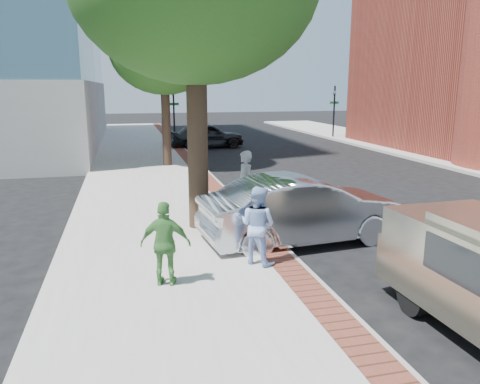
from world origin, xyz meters
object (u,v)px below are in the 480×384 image
object	(u,v)px
parking_meter	(268,200)
person_gray	(245,184)
person_officer	(258,225)
bg_car	(206,135)
person_green	(166,244)
sedan_silver	(304,210)

from	to	relation	value
parking_meter	person_gray	bearing A→B (deg)	88.17
parking_meter	person_officer	xyz separation A→B (m)	(-0.54, -1.02, -0.25)
bg_car	person_green	bearing A→B (deg)	162.18
person_gray	person_green	xyz separation A→B (m)	(-2.55, -4.11, -0.15)
person_officer	person_green	size ratio (longest dim) A/B	1.03
person_gray	person_officer	distance (m)	3.52
parking_meter	person_gray	size ratio (longest dim) A/B	0.79
person_gray	person_green	bearing A→B (deg)	-39.42
parking_meter	person_officer	distance (m)	1.18
parking_meter	person_gray	xyz separation A→B (m)	(0.08, 2.44, -0.12)
person_gray	sedan_silver	size ratio (longest dim) A/B	0.37
person_green	bg_car	distance (m)	20.97
person_gray	person_green	world-z (taller)	person_gray
person_officer	bg_car	bearing A→B (deg)	-48.43
person_officer	sedan_silver	distance (m)	2.10
person_gray	person_officer	size ratio (longest dim) A/B	1.15
person_green	bg_car	xyz separation A→B (m)	(4.30, 20.53, -0.15)
sedan_silver	person_officer	bearing A→B (deg)	126.32
bg_car	person_gray	bearing A→B (deg)	167.92
sedan_silver	person_gray	bearing A→B (deg)	18.65
parking_meter	bg_car	xyz separation A→B (m)	(1.83, 18.85, -0.42)
parking_meter	sedan_silver	world-z (taller)	sedan_silver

